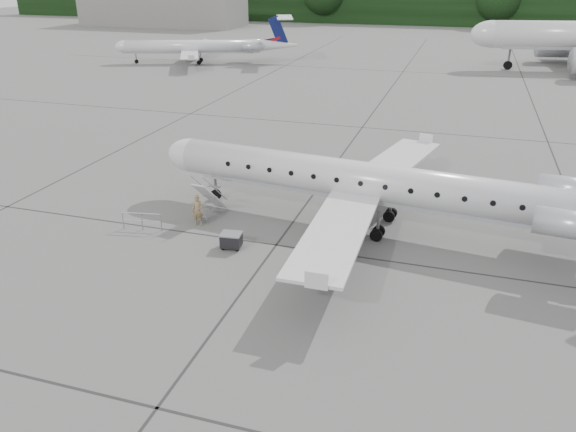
% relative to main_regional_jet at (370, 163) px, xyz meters
% --- Properties ---
extents(ground, '(320.00, 320.00, 0.00)m').
position_rel_main_regional_jet_xyz_m(ground, '(0.43, -6.66, -3.74)').
color(ground, slate).
rests_on(ground, ground).
extents(treeline, '(260.00, 4.00, 8.00)m').
position_rel_main_regional_jet_xyz_m(treeline, '(0.43, 123.34, 0.26)').
color(treeline, black).
rests_on(treeline, ground).
extents(terminal_building, '(40.00, 14.00, 10.00)m').
position_rel_main_regional_jet_xyz_m(terminal_building, '(-69.57, 103.34, 1.26)').
color(terminal_building, slate).
rests_on(terminal_building, ground).
extents(main_regional_jet, '(31.39, 24.20, 7.48)m').
position_rel_main_regional_jet_xyz_m(main_regional_jet, '(0.00, 0.00, 0.00)').
color(main_regional_jet, silver).
rests_on(main_regional_jet, ground).
extents(airstair, '(1.13, 2.55, 2.35)m').
position_rel_main_regional_jet_xyz_m(airstair, '(-8.99, -1.31, -2.57)').
color(airstair, silver).
rests_on(airstair, ground).
extents(passenger, '(0.75, 0.60, 1.80)m').
position_rel_main_regional_jet_xyz_m(passenger, '(-9.15, -2.69, -2.84)').
color(passenger, olive).
rests_on(passenger, ground).
extents(safety_railing, '(2.18, 0.47, 1.00)m').
position_rel_main_regional_jet_xyz_m(safety_railing, '(-11.84, -4.24, -3.24)').
color(safety_railing, gray).
rests_on(safety_railing, ground).
extents(baggage_cart, '(1.13, 0.96, 0.90)m').
position_rel_main_regional_jet_xyz_m(baggage_cart, '(-6.23, -4.82, -3.29)').
color(baggage_cart, black).
rests_on(baggage_cart, ground).
extents(bg_regional_left, '(30.69, 26.19, 6.82)m').
position_rel_main_regional_jet_xyz_m(bg_regional_left, '(-35.60, 50.74, -0.33)').
color(bg_regional_left, silver).
rests_on(bg_regional_left, ground).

